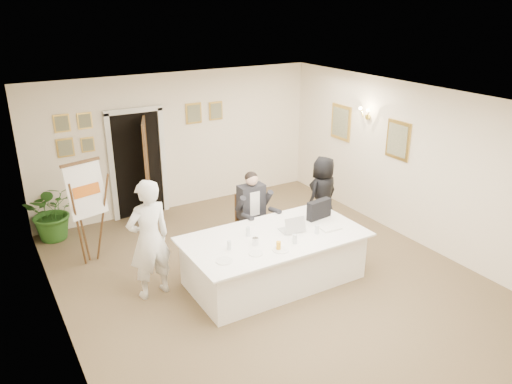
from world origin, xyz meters
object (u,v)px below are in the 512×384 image
Objects in this scene: standing_woman at (323,195)px; laptop at (291,222)px; oj_glass at (279,246)px; seated_man at (253,211)px; potted_palm at (53,211)px; laptop_bag at (319,209)px; steel_jug at (255,241)px; conference_table at (274,258)px; flip_chart at (87,218)px; paper_stack at (330,228)px; standing_man at (149,239)px.

laptop is (-1.43, -1.05, 0.18)m from standing_woman.
seated_man is at bearing 73.50° from oj_glass.
laptop_bag is at bearing -40.45° from potted_palm.
steel_jug is (-0.20, 0.31, -0.01)m from oj_glass.
seated_man is at bearing 76.98° from conference_table.
seated_man is at bearing -13.00° from standing_woman.
seated_man is at bearing -19.84° from flip_chart.
paper_stack is (-0.87, -1.31, 0.06)m from standing_woman.
flip_chart is 3.23m from oj_glass.
conference_table is at bearing 18.90° from standing_woman.
paper_stack is at bearing -19.75° from laptop.
conference_table is 2.55× the size of potted_palm.
standing_man is 2.76m from paper_stack.
standing_man is at bearing 147.38° from oj_glass.
potted_palm is 3.49× the size of paper_stack.
standing_woman is 4.69× the size of paper_stack.
seated_man reaches higher than potted_palm.
conference_table is 3.10m from flip_chart.
flip_chart reaches higher than steel_jug.
potted_palm is at bearing -80.25° from standing_man.
standing_man reaches higher than steel_jug.
seated_man reaches higher than laptop.
oj_glass is 1.18× the size of steel_jug.
potted_palm is (-4.41, 2.20, -0.19)m from standing_woman.
conference_table is 1.00m from paper_stack.
standing_woman is at bearing 31.70° from conference_table.
laptop reaches higher than conference_table.
steel_jug is at bearing 144.18° from standing_man.
standing_woman is at bearing -26.56° from potted_palm.
conference_table is 7.72× the size of laptop.
laptop_bag is 4.04× the size of steel_jug.
seated_man is at bearing 115.57° from paper_stack.
conference_table is 6.21× the size of laptop_bag.
laptop is at bearing -93.14° from seated_man.
flip_chart reaches higher than potted_palm.
conference_table is at bearing -109.97° from seated_man.
laptop reaches higher than paper_stack.
seated_man is 11.06× the size of oj_glass.
flip_chart is at bearing 131.18° from oj_glass.
seated_man is 1.46m from paper_stack.
flip_chart is 4.90× the size of laptop.
steel_jug reaches higher than paper_stack.
potted_palm is 4.46m from oj_glass.
laptop_bag is 3.42× the size of oj_glass.
standing_man is at bearing -172.94° from seated_man.
paper_stack is (0.63, -1.32, 0.07)m from seated_man.
standing_man is 2.76m from laptop_bag.
seated_man is 3.65m from potted_palm.
standing_man is 16.48× the size of steel_jug.
laptop is (0.07, -1.05, 0.20)m from seated_man.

